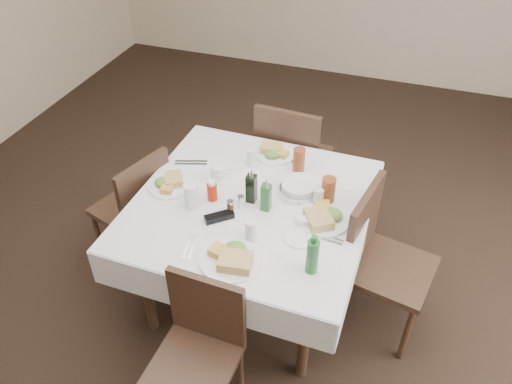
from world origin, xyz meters
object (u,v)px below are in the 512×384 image
at_px(oil_cruet_dark, 251,187).
at_px(oil_cruet_green, 266,196).
at_px(water_s, 251,230).
at_px(green_bottle, 312,256).
at_px(water_w, 191,196).
at_px(dining_table, 251,213).
at_px(water_e, 318,197).
at_px(chair_north, 291,155).
at_px(ketchup_bottle, 212,191).
at_px(chair_east, 378,254).
at_px(chair_west, 138,204).
at_px(coffee_mug, 219,173).
at_px(water_n, 252,157).
at_px(bread_basket, 299,189).
at_px(chair_south, 200,342).

distance_m(oil_cruet_dark, oil_cruet_green, 0.11).
distance_m(water_s, green_bottle, 0.36).
relative_size(water_w, oil_cruet_green, 0.72).
bearing_deg(dining_table, water_e, 15.26).
distance_m(chair_north, water_e, 0.84).
distance_m(water_e, ketchup_bottle, 0.59).
xyz_separation_m(chair_east, water_s, (-0.64, -0.34, 0.29)).
xyz_separation_m(chair_north, oil_cruet_green, (0.08, -0.84, 0.30)).
bearing_deg(chair_east, chair_north, 133.74).
bearing_deg(green_bottle, ketchup_bottle, 152.39).
bearing_deg(chair_north, chair_west, -136.16).
height_order(coffee_mug, green_bottle, green_bottle).
relative_size(chair_east, water_e, 8.42).
bearing_deg(chair_north, oil_cruet_green, -84.25).
bearing_deg(chair_north, water_n, -104.75).
height_order(chair_east, bread_basket, chair_east).
relative_size(chair_north, chair_south, 1.16).
xyz_separation_m(water_w, green_bottle, (0.74, -0.25, 0.03)).
bearing_deg(dining_table, chair_north, 89.15).
bearing_deg(ketchup_bottle, oil_cruet_green, 3.43).
height_order(water_s, water_e, water_s).
xyz_separation_m(oil_cruet_dark, oil_cruet_green, (0.10, -0.04, -0.01)).
distance_m(chair_north, coffee_mug, 0.77).
height_order(chair_south, oil_cruet_dark, oil_cruet_dark).
relative_size(water_n, water_s, 0.93).
distance_m(chair_east, bread_basket, 0.57).
bearing_deg(water_n, chair_north, 75.25).
relative_size(dining_table, ketchup_bottle, 10.52).
bearing_deg(chair_west, bread_basket, 6.63).
distance_m(dining_table, water_e, 0.40).
relative_size(oil_cruet_dark, ketchup_bottle, 1.75).
bearing_deg(chair_west, water_e, 2.89).
bearing_deg(water_e, chair_west, -177.11).
bearing_deg(chair_south, water_n, 96.02).
bearing_deg(oil_cruet_green, water_n, 119.94).
bearing_deg(green_bottle, chair_north, 109.77).
relative_size(water_n, ketchup_bottle, 0.91).
xyz_separation_m(oil_cruet_dark, coffee_mug, (-0.25, 0.12, -0.05)).
bearing_deg(green_bottle, chair_south, -140.05).
bearing_deg(ketchup_bottle, coffee_mug, 101.22).
bearing_deg(chair_west, oil_cruet_green, -4.49).
xyz_separation_m(chair_west, ketchup_bottle, (0.58, -0.09, 0.33)).
bearing_deg(coffee_mug, water_w, -99.68).
relative_size(chair_north, oil_cruet_green, 4.65).
height_order(water_n, ketchup_bottle, ketchup_bottle).
bearing_deg(water_s, oil_cruet_dark, 109.16).
bearing_deg(water_s, water_w, 160.50).
bearing_deg(water_e, oil_cruet_green, -154.09).
distance_m(water_e, oil_cruet_green, 0.29).
xyz_separation_m(dining_table, oil_cruet_dark, (-0.00, 0.01, 0.18)).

